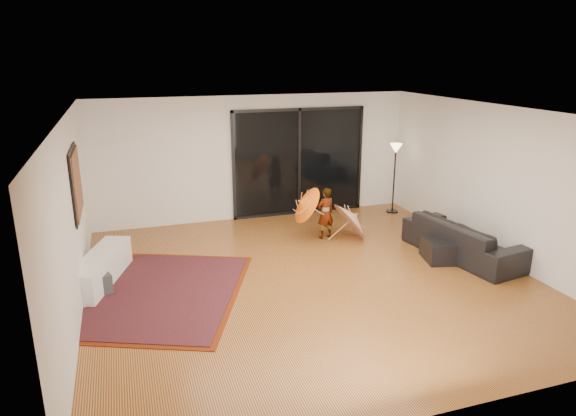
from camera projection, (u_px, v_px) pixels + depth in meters
name	position (u px, v px, depth m)	size (l,w,h in m)	color
floor	(311.00, 278.00, 8.41)	(7.00, 7.00, 0.00)	#AE722F
ceiling	(313.00, 112.00, 7.63)	(7.00, 7.00, 0.00)	white
wall_back	(255.00, 158.00, 11.20)	(7.00, 7.00, 0.00)	silver
wall_front	(443.00, 296.00, 4.84)	(7.00, 7.00, 0.00)	silver
wall_left	(72.00, 221.00, 6.98)	(7.00, 7.00, 0.00)	silver
wall_right	(497.00, 183.00, 9.07)	(7.00, 7.00, 0.00)	silver
sliding_door	(299.00, 162.00, 11.52)	(3.06, 0.07, 2.40)	black
painting	(76.00, 183.00, 7.81)	(0.04, 1.28, 1.08)	black
media_console	(101.00, 269.00, 8.19)	(0.44, 1.74, 0.48)	white
speaker	(101.00, 284.00, 7.84)	(0.28, 0.28, 0.32)	#424244
persian_rug	(167.00, 293.00, 7.88)	(3.21, 3.68, 0.02)	#601E08
sofa	(463.00, 239.00, 9.24)	(2.31, 0.90, 0.68)	black
ottoman	(443.00, 250.00, 9.12)	(0.66, 0.66, 0.38)	black
floor_lamp	(395.00, 159.00, 11.58)	(0.27, 0.27, 1.60)	black
child	(325.00, 213.00, 10.11)	(0.38, 0.25, 1.03)	#999999
parasol_orange	(300.00, 206.00, 9.84)	(0.55, 0.76, 0.85)	#E25A0B
parasol_white	(356.00, 213.00, 10.16)	(0.69, 0.89, 0.96)	white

